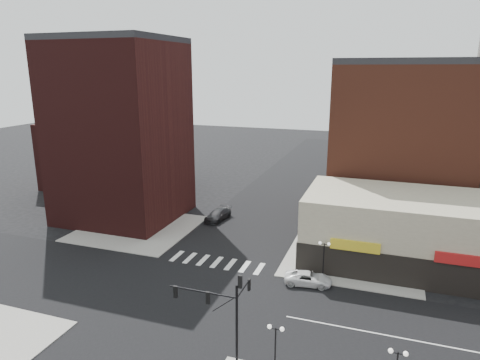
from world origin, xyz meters
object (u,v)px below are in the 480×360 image
(street_lamp_se_a, at_px, (276,338))
(street_lamp_ne, at_px, (324,251))
(dark_sedan_north, at_px, (218,215))
(white_suv, at_px, (308,278))
(traffic_signal, at_px, (226,306))

(street_lamp_se_a, height_order, street_lamp_ne, same)
(street_lamp_ne, bearing_deg, dark_sedan_north, 142.20)
(street_lamp_se_a, bearing_deg, dark_sedan_north, 118.99)
(street_lamp_ne, distance_m, dark_sedan_north, 22.04)
(street_lamp_se_a, bearing_deg, white_suv, 91.06)
(street_lamp_se_a, distance_m, street_lamp_ne, 16.03)
(traffic_signal, height_order, street_lamp_se_a, traffic_signal)
(traffic_signal, relative_size, street_lamp_ne, 1.87)
(traffic_signal, relative_size, white_suv, 1.61)
(street_lamp_ne, relative_size, dark_sedan_north, 0.77)
(white_suv, bearing_deg, street_lamp_ne, -47.38)
(traffic_signal, relative_size, street_lamp_se_a, 1.87)
(street_lamp_se_a, relative_size, street_lamp_ne, 1.00)
(traffic_signal, xyz_separation_m, street_lamp_ne, (4.76, 15.83, -1.67))
(white_suv, bearing_deg, dark_sedan_north, 39.90)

